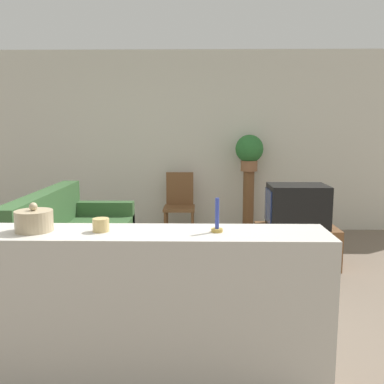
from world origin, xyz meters
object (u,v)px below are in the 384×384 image
television (297,206)px  potted_plant (249,151)px  wooden_chair (179,202)px  couch (74,247)px  decorative_bowl (34,221)px

television → potted_plant: size_ratio=1.25×
television → wooden_chair: size_ratio=0.72×
couch → television: 2.48m
wooden_chair → potted_plant: bearing=8.5°
television → potted_plant: 1.62m
potted_plant → decorative_bowl: (-1.72, -3.74, -0.22)m
couch → decorative_bowl: bearing=-80.0°
potted_plant → decorative_bowl: potted_plant is taller
decorative_bowl → wooden_chair: bearing=78.9°
couch → television: size_ratio=2.97×
wooden_chair → decorative_bowl: bearing=-101.1°
couch → potted_plant: potted_plant is taller
television → decorative_bowl: 3.09m
couch → potted_plant: bearing=42.7°
couch → wooden_chair: (1.03, 1.73, 0.19)m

